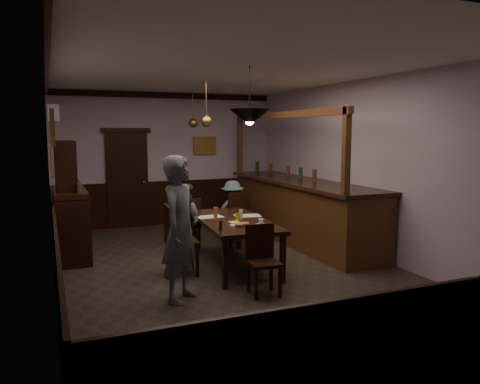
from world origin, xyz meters
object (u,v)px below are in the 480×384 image
dining_table (233,223)px  person_seated_left (186,215)px  pendant_iron (250,117)px  person_seated_right (232,212)px  chair_near (262,256)px  bar_counter (300,209)px  chair_far_right (237,216)px  chair_far_left (189,221)px  person_standing (181,229)px  chair_side (176,237)px  sideboard (70,212)px  coffee_cup (261,221)px  pendant_brass_mid (206,121)px  soda_can (238,217)px  pendant_brass_far (193,123)px

dining_table → person_seated_left: bearing=101.2°
pendant_iron → person_seated_right: bearing=74.2°
pendant_iron → chair_near: bearing=-94.9°
bar_counter → chair_far_right: bearing=176.2°
chair_far_left → person_seated_left: size_ratio=0.80×
chair_far_left → person_standing: 2.62m
chair_side → chair_far_left: bearing=-19.1°
sideboard → bar_counter: (4.20, -0.38, -0.16)m
person_standing → chair_far_right: bearing=6.1°
person_standing → bar_counter: bearing=-10.7°
chair_far_right → coffee_cup: (-0.34, -1.76, 0.25)m
chair_near → sideboard: size_ratio=0.46×
sideboard → pendant_brass_mid: size_ratio=2.43×
coffee_cup → pendant_brass_mid: size_ratio=0.10×
chair_near → chair_side: chair_side is taller
chair_far_left → person_seated_right: (0.92, 0.20, 0.08)m
soda_can → bar_counter: size_ratio=0.03×
sideboard → pendant_brass_far: 3.15m
bar_counter → pendant_brass_mid: pendant_brass_mid is taller
chair_side → pendant_brass_mid: pendant_brass_mid is taller
person_seated_right → coffee_cup: 2.09m
chair_far_left → coffee_cup: (0.57, -1.85, 0.29)m
chair_near → person_seated_left: bearing=99.2°
coffee_cup → pendant_iron: bearing=-134.5°
dining_table → bar_counter: 2.18m
dining_table → sideboard: 2.79m
chair_far_right → chair_side: chair_side is taller
chair_near → pendant_brass_mid: pendant_brass_mid is taller
sideboard → person_standing: bearing=-66.0°
dining_table → sideboard: (-2.34, 1.51, 0.10)m
soda_can → pendant_brass_mid: pendant_brass_mid is taller
pendant_iron → pendant_brass_far: (0.24, 3.46, -0.01)m
person_seated_right → chair_far_left: bearing=19.9°
dining_table → soda_can: size_ratio=18.99×
person_seated_right → chair_side: bearing=54.4°
chair_far_right → bar_counter: (1.30, -0.09, 0.07)m
dining_table → coffee_cup: bearing=-67.1°
chair_side → person_standing: person_standing is taller
chair_far_left → pendant_brass_mid: bearing=164.2°
chair_near → sideboard: bearing=133.5°
person_seated_left → person_seated_right: bearing=178.4°
chair_far_left → person_standing: size_ratio=0.51×
chair_near → coffee_cup: (0.34, 0.78, 0.30)m
person_standing → dining_table: bearing=-3.0°
chair_far_left → sideboard: bearing=-0.9°
chair_far_left → bar_counter: size_ratio=0.21×
coffee_cup → bar_counter: bearing=50.8°
person_standing → pendant_brass_mid: 2.95m
sideboard → pendant_brass_far: pendant_brass_far is taller
chair_near → pendant_brass_far: (0.28, 3.98, 1.80)m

